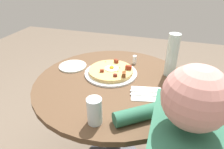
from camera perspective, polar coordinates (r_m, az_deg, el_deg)
name	(u,v)px	position (r m, az deg, el deg)	size (l,w,h in m)	color
dining_table	(113,104)	(1.32, 0.32, -8.26)	(0.96, 0.96, 0.73)	brown
pizza_plate	(111,73)	(1.30, -0.32, 0.43)	(0.34, 0.34, 0.01)	white
breakfast_pizza	(111,71)	(1.29, -0.21, 1.13)	(0.29, 0.29, 0.05)	tan
bread_plate	(73,66)	(1.41, -11.10, 2.34)	(0.19, 0.19, 0.01)	silver
napkin	(147,94)	(1.12, 9.81, -5.45)	(0.17, 0.14, 0.00)	white
fork	(147,91)	(1.13, 9.78, -4.75)	(0.18, 0.01, 0.01)	silver
knife	(147,95)	(1.10, 9.88, -5.79)	(0.18, 0.01, 0.01)	silver
water_glass	(95,111)	(0.90, -4.98, -10.29)	(0.07, 0.07, 0.13)	silver
water_bottle	(172,55)	(1.29, 16.69, 5.28)	(0.07, 0.07, 0.27)	silver
salt_shaker	(135,60)	(1.43, 6.44, 4.24)	(0.03, 0.03, 0.06)	white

